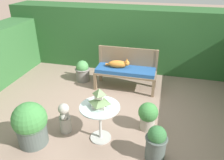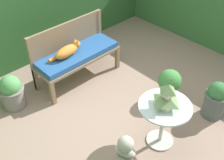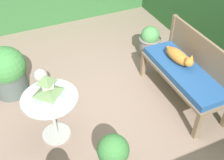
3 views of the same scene
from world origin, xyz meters
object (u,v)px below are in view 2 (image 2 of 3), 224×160
at_px(garden_bench, 78,56).
at_px(pagoda_birdhouse, 167,97).
at_px(garden_bust, 125,155).
at_px(patio_table, 164,114).
at_px(potted_plant_bench_right, 169,84).
at_px(potted_plant_table_far, 12,92).
at_px(cat, 67,51).
at_px(potted_plant_bench_left, 215,100).

distance_m(garden_bench, pagoda_birdhouse, 1.76).
bearing_deg(garden_bust, patio_table, 67.92).
xyz_separation_m(potted_plant_bench_right, potted_plant_table_far, (-1.72, 1.43, -0.02)).
relative_size(potted_plant_bench_right, potted_plant_table_far, 0.97).
height_order(cat, patio_table, cat).
height_order(pagoda_birdhouse, garden_bust, pagoda_birdhouse).
bearing_deg(potted_plant_bench_right, patio_table, -148.57).
bearing_deg(cat, pagoda_birdhouse, -92.95).
height_order(pagoda_birdhouse, potted_plant_bench_left, pagoda_birdhouse).
bearing_deg(garden_bust, cat, 142.75).
xyz_separation_m(garden_bust, potted_plant_table_far, (-0.39, 1.84, -0.02)).
height_order(garden_bust, potted_plant_bench_right, garden_bust).
bearing_deg(pagoda_birdhouse, potted_plant_bench_left, -12.95).
relative_size(garden_bench, garden_bust, 2.48).
xyz_separation_m(garden_bust, potted_plant_bench_left, (1.51, -0.22, 0.01)).
bearing_deg(potted_plant_bench_left, potted_plant_bench_right, 105.58).
height_order(patio_table, pagoda_birdhouse, pagoda_birdhouse).
distance_m(patio_table, garden_bust, 0.66).
height_order(garden_bench, garden_bust, garden_bust).
relative_size(patio_table, potted_plant_bench_left, 1.12).
xyz_separation_m(cat, potted_plant_bench_right, (0.81, -1.30, -0.32)).
relative_size(patio_table, potted_plant_table_far, 1.20).
relative_size(garden_bench, pagoda_birdhouse, 4.37).
bearing_deg(patio_table, potted_plant_table_far, 118.55).
bearing_deg(pagoda_birdhouse, garden_bench, 87.68).
relative_size(garden_bench, patio_table, 2.17).
bearing_deg(potted_plant_bench_left, garden_bench, 112.95).
height_order(patio_table, potted_plant_table_far, patio_table).
bearing_deg(potted_plant_table_far, potted_plant_bench_right, -39.65).
relative_size(garden_bench, potted_plant_bench_right, 2.71).
relative_size(pagoda_birdhouse, potted_plant_bench_right, 0.62).
distance_m(garden_bench, potted_plant_bench_right, 1.45).
relative_size(pagoda_birdhouse, potted_plant_table_far, 0.60).
bearing_deg(patio_table, potted_plant_bench_right, 31.43).
bearing_deg(pagoda_birdhouse, patio_table, 180.00).
xyz_separation_m(garden_bench, patio_table, (-0.07, -1.73, 0.07)).
distance_m(garden_bench, potted_plant_bench_left, 2.10).
xyz_separation_m(cat, garden_bust, (-0.53, -1.72, -0.31)).
height_order(pagoda_birdhouse, potted_plant_bench_right, pagoda_birdhouse).
height_order(garden_bench, cat, cat).
xyz_separation_m(patio_table, potted_plant_bench_left, (0.89, -0.20, -0.20)).
height_order(garden_bench, pagoda_birdhouse, pagoda_birdhouse).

